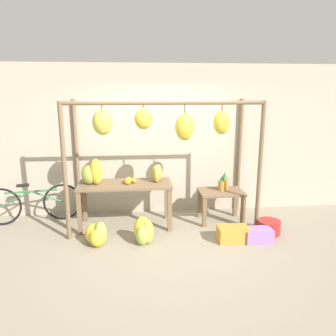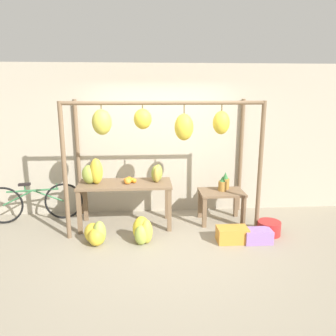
% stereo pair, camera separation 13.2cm
% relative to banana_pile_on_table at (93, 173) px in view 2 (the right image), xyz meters
% --- Properties ---
extents(ground_plane, '(20.00, 20.00, 0.00)m').
position_rel_banana_pile_on_table_xyz_m(ground_plane, '(1.18, -0.82, -0.97)').
color(ground_plane, gray).
extents(shop_wall_back, '(8.00, 0.08, 2.80)m').
position_rel_banana_pile_on_table_xyz_m(shop_wall_back, '(1.18, 0.74, 0.43)').
color(shop_wall_back, '#B2A893').
rests_on(shop_wall_back, ground_plane).
extents(stall_awning, '(3.15, 1.24, 2.17)m').
position_rel_banana_pile_on_table_xyz_m(stall_awning, '(1.14, -0.28, 0.69)').
color(stall_awning, brown).
rests_on(stall_awning, ground_plane).
extents(display_table_main, '(1.58, 0.67, 0.78)m').
position_rel_banana_pile_on_table_xyz_m(display_table_main, '(0.53, 0.01, -0.31)').
color(display_table_main, brown).
rests_on(display_table_main, ground_plane).
extents(display_table_side, '(0.78, 0.56, 0.57)m').
position_rel_banana_pile_on_table_xyz_m(display_table_side, '(2.23, 0.07, -0.52)').
color(display_table_side, brown).
rests_on(display_table_side, ground_plane).
extents(banana_pile_on_table, '(0.40, 0.29, 0.44)m').
position_rel_banana_pile_on_table_xyz_m(banana_pile_on_table, '(0.00, 0.00, 0.00)').
color(banana_pile_on_table, gold).
rests_on(banana_pile_on_table, display_table_main).
extents(orange_pile, '(0.22, 0.23, 0.10)m').
position_rel_banana_pile_on_table_xyz_m(orange_pile, '(0.60, 0.00, -0.15)').
color(orange_pile, orange).
rests_on(orange_pile, display_table_main).
extents(pineapple_cluster, '(0.23, 0.27, 0.31)m').
position_rel_banana_pile_on_table_xyz_m(pineapple_cluster, '(2.29, 0.17, -0.27)').
color(pineapple_cluster, '#B27F38').
rests_on(pineapple_cluster, display_table_side).
extents(banana_pile_ground_left, '(0.41, 0.41, 0.38)m').
position_rel_banana_pile_on_table_xyz_m(banana_pile_ground_left, '(0.11, -0.68, -0.81)').
color(banana_pile_ground_left, '#9EB247').
rests_on(banana_pile_ground_left, ground_plane).
extents(banana_pile_ground_right, '(0.38, 0.42, 0.41)m').
position_rel_banana_pile_on_table_xyz_m(banana_pile_ground_right, '(0.82, -0.68, -0.78)').
color(banana_pile_ground_right, gold).
rests_on(banana_pile_ground_right, ground_plane).
extents(fruit_crate_white, '(0.48, 0.29, 0.24)m').
position_rel_banana_pile_on_table_xyz_m(fruit_crate_white, '(2.22, -0.75, -0.85)').
color(fruit_crate_white, orange).
rests_on(fruit_crate_white, ground_plane).
extents(blue_bucket, '(0.38, 0.38, 0.22)m').
position_rel_banana_pile_on_table_xyz_m(blue_bucket, '(2.90, -0.54, -0.86)').
color(blue_bucket, '#AD2323').
rests_on(blue_bucket, ground_plane).
extents(parked_bicycle, '(1.69, 0.30, 0.72)m').
position_rel_banana_pile_on_table_xyz_m(parked_bicycle, '(-1.13, 0.33, -0.61)').
color(parked_bicycle, black).
rests_on(parked_bicycle, ground_plane).
extents(papaya_pile, '(0.24, 0.29, 0.29)m').
position_rel_banana_pile_on_table_xyz_m(papaya_pile, '(1.08, 0.07, -0.05)').
color(papaya_pile, gold).
rests_on(papaya_pile, display_table_main).
extents(fruit_crate_purple, '(0.43, 0.26, 0.21)m').
position_rel_banana_pile_on_table_xyz_m(fruit_crate_purple, '(2.61, -0.80, -0.86)').
color(fruit_crate_purple, '#9970B7').
rests_on(fruit_crate_purple, ground_plane).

